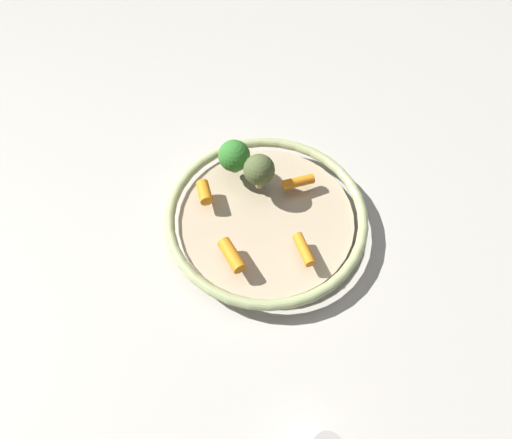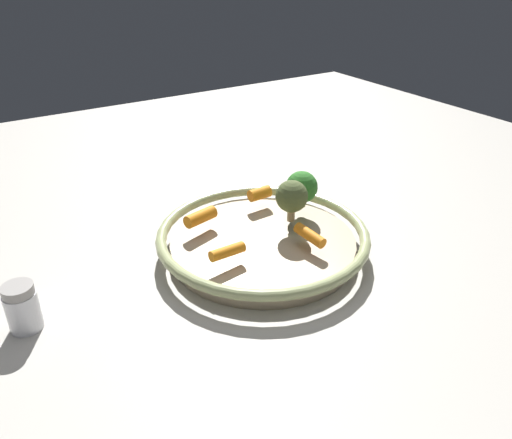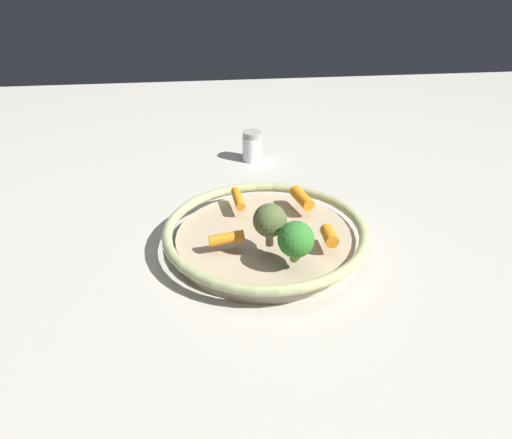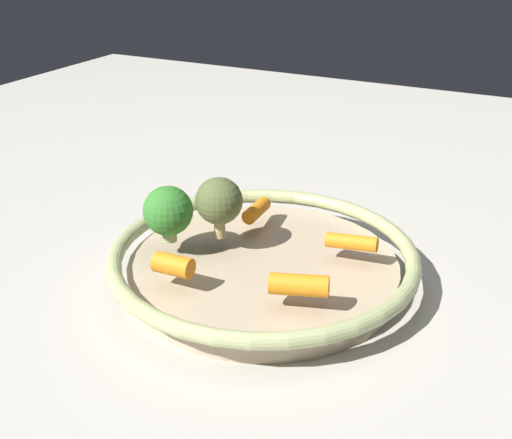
{
  "view_description": "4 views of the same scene",
  "coord_description": "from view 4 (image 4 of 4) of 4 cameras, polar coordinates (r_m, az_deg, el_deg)",
  "views": [
    {
      "loc": [
        0.4,
        -0.11,
        0.66
      ],
      "look_at": [
        0.03,
        -0.02,
        0.07
      ],
      "focal_mm": 31.43,
      "sensor_mm": 36.0,
      "label": 1
    },
    {
      "loc": [
        0.39,
        0.59,
        0.45
      ],
      "look_at": [
        0.02,
        0.01,
        0.07
      ],
      "focal_mm": 35.48,
      "sensor_mm": 36.0,
      "label": 2
    },
    {
      "loc": [
        -0.82,
        0.1,
        0.54
      ],
      "look_at": [
        0.0,
        0.02,
        0.06
      ],
      "focal_mm": 40.99,
      "sensor_mm": 36.0,
      "label": 3
    },
    {
      "loc": [
        0.28,
        -0.57,
        0.38
      ],
      "look_at": [
        -0.01,
        -0.0,
        0.08
      ],
      "focal_mm": 46.03,
      "sensor_mm": 36.0,
      "label": 4
    }
  ],
  "objects": [
    {
      "name": "baby_carrot_left",
      "position": [
        0.63,
        3.76,
        -5.7
      ],
      "size": [
        0.06,
        0.04,
        0.02
      ],
      "primitive_type": "cylinder",
      "rotation": [
        1.53,
        0.0,
        1.85
      ],
      "color": "orange",
      "rests_on": "serving_bowl"
    },
    {
      "name": "baby_carrot_back",
      "position": [
        0.72,
        8.3,
        -1.96
      ],
      "size": [
        0.06,
        0.02,
        0.02
      ],
      "primitive_type": "cylinder",
      "rotation": [
        1.63,
        0.0,
        4.81
      ],
      "color": "orange",
      "rests_on": "serving_bowl"
    },
    {
      "name": "serving_bowl",
      "position": [
        0.73,
        0.64,
        -3.82
      ],
      "size": [
        0.34,
        0.34,
        0.04
      ],
      "color": "tan",
      "rests_on": "ground_plane"
    },
    {
      "name": "baby_carrot_center",
      "position": [
        0.67,
        -7.21,
        -3.95
      ],
      "size": [
        0.04,
        0.02,
        0.02
      ],
      "primitive_type": "cylinder",
      "rotation": [
        1.56,
        0.0,
        1.61
      ],
      "color": "orange",
      "rests_on": "serving_bowl"
    },
    {
      "name": "ground_plane",
      "position": [
        0.74,
        0.63,
        -5.4
      ],
      "size": [
        1.94,
        1.94,
        0.0
      ],
      "primitive_type": "plane",
      "color": "#B7B2A8"
    },
    {
      "name": "broccoli_floret_edge",
      "position": [
        0.72,
        -3.17,
        1.62
      ],
      "size": [
        0.05,
        0.05,
        0.07
      ],
      "color": "tan",
      "rests_on": "serving_bowl"
    },
    {
      "name": "broccoli_floret_large",
      "position": [
        0.72,
        -7.65,
        0.71
      ],
      "size": [
        0.06,
        0.06,
        0.06
      ],
      "color": "#96AB66",
      "rests_on": "serving_bowl"
    },
    {
      "name": "baby_carrot_right",
      "position": [
        0.79,
        0.05,
        0.81
      ],
      "size": [
        0.02,
        0.06,
        0.02
      ],
      "primitive_type": "cylinder",
      "rotation": [
        1.49,
        0.0,
        0.12
      ],
      "color": "orange",
      "rests_on": "serving_bowl"
    }
  ]
}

